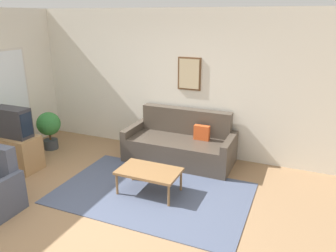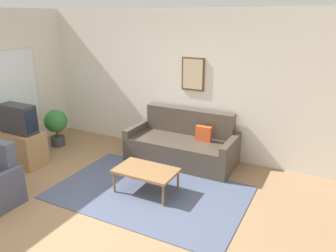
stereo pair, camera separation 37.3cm
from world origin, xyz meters
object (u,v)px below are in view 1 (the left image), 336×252
couch (181,144)px  tv (12,122)px  coffee_table (149,172)px  potted_plant_tall (9,128)px

couch → tv: 2.94m
couch → coffee_table: size_ratio=2.13×
coffee_table → potted_plant_tall: (-2.78, 0.02, 0.31)m
potted_plant_tall → tv: bearing=-31.0°
coffee_table → couch: bearing=89.7°
couch → tv: size_ratio=2.91×
couch → tv: bearing=-150.0°
coffee_table → potted_plant_tall: bearing=179.5°
tv → coffee_table: bearing=3.4°
couch → coffee_table: (-0.01, -1.30, 0.03)m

